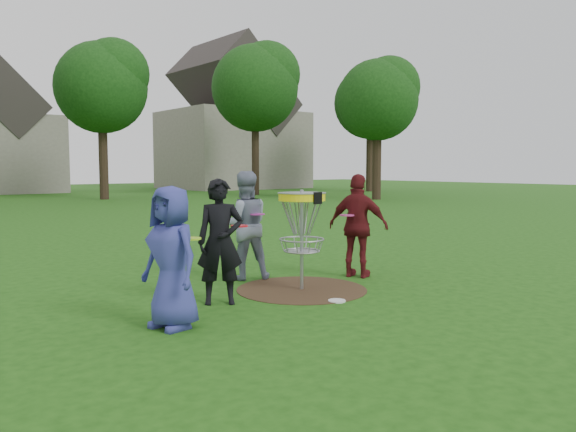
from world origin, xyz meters
TOP-DOWN VIEW (x-y plane):
  - ground at (0.00, 0.00)m, footprint 100.00×100.00m
  - dirt_patch at (0.00, 0.00)m, footprint 1.80×1.80m
  - player_blue at (-2.25, -0.54)m, footprint 0.62×0.82m
  - player_black at (-1.30, 0.02)m, footprint 0.67×0.60m
  - player_grey at (-0.18, 1.12)m, footprint 0.97×0.87m
  - player_maroon at (1.25, 0.14)m, footprint 0.75×1.00m
  - disc_on_grass at (-0.11, -0.81)m, footprint 0.22×0.22m
  - disc_golf_basket at (0.00, -0.00)m, footprint 0.66×0.67m
  - held_discs at (-0.54, 0.12)m, footprint 3.17×1.54m
  - house_row at (4.78, 33.07)m, footprint 44.50×10.65m

SIDE VIEW (x-z plane):
  - ground at x=0.00m, z-range 0.00..0.00m
  - dirt_patch at x=0.00m, z-range 0.00..0.01m
  - disc_on_grass at x=-0.11m, z-range 0.00..0.02m
  - player_blue at x=-2.25m, z-range 0.00..1.50m
  - player_black at x=-1.30m, z-range 0.00..1.55m
  - player_maroon at x=1.25m, z-range 0.00..1.58m
  - player_grey at x=-0.18m, z-range 0.00..1.63m
  - held_discs at x=-0.54m, z-range 0.91..1.01m
  - disc_golf_basket at x=0.00m, z-range 0.33..1.71m
  - house_row at x=4.78m, z-range -1.67..9.95m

